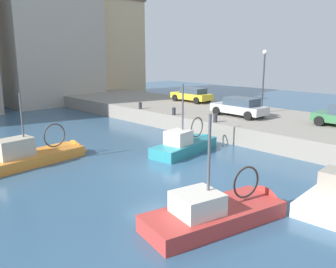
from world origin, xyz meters
The scene contains 13 objects.
water_surface centered at (0.00, 0.00, 0.00)m, with size 80.00×80.00×0.00m, color #335675.
quay_wall centered at (11.50, 0.00, 0.60)m, with size 9.00×56.00×1.20m, color gray.
fishing_boat_orange centered at (-3.90, 5.45, 0.15)m, with size 7.07×2.32×4.66m.
fishing_boat_red centered at (-1.95, -5.82, 0.12)m, with size 6.22×3.11×4.83m.
fishing_boat_teal centered at (3.79, 1.25, 0.14)m, with size 5.65×2.27×4.85m.
parked_car_yellow centered at (13.65, 9.87, 1.88)m, with size 1.91×4.12×1.32m.
parked_car_silver centered at (10.40, 2.17, 1.92)m, with size 1.99×4.26×1.40m.
mooring_bollard_south centered at (7.35, 2.00, 1.48)m, with size 0.28×0.28×0.55m, color #2D2D33.
mooring_bollard_mid centered at (7.35, 6.00, 1.48)m, with size 0.28×0.28×0.55m, color #2D2D33.
mooring_bollard_north centered at (7.35, 10.00, 1.48)m, with size 0.28×0.28×0.55m, color #2D2D33.
quay_streetlamp centered at (13.00, 1.89, 4.45)m, with size 0.36×0.36×4.83m.
waterfront_building_west centered at (7.52, 26.06, 9.43)m, with size 10.77×7.35×18.81m.
waterfront_building_central centered at (15.81, 28.37, 6.36)m, with size 9.09×8.48×12.69m.
Camera 1 is at (-11.47, -12.82, 5.93)m, focal length 37.91 mm.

